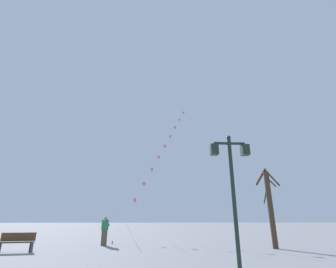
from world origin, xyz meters
name	(u,v)px	position (x,y,z in m)	size (l,w,h in m)	color
ground_plane	(144,240)	(0.00, 20.00, 0.00)	(160.00, 160.00, 0.00)	gray
twin_lantern_lamp_post	(232,172)	(3.40, 8.04, 3.15)	(1.44, 0.28, 4.53)	#1E2D23
kite_train	(161,153)	(1.27, 22.06, 7.44)	(6.31, 10.08, 14.08)	brown
kite_flyer	(105,230)	(-2.36, 15.93, 0.90)	(0.45, 0.60, 1.71)	brown
bare_tree	(270,205)	(7.34, 13.68, 2.28)	(1.32, 1.19, 4.44)	#423323
park_bench	(17,242)	(-6.10, 13.02, 0.45)	(1.65, 0.68, 0.89)	brown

